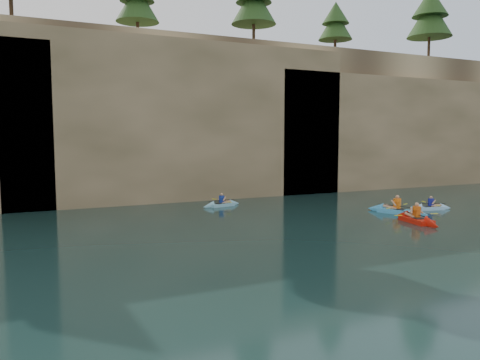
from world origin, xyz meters
name	(u,v)px	position (x,y,z in m)	size (l,w,h in m)	color
ground	(402,312)	(0.00, 0.00, 0.00)	(160.00, 160.00, 0.00)	black
cliff	(137,118)	(0.00, 30.00, 6.00)	(70.00, 16.00, 12.00)	tan
cliff_slab_center	(189,119)	(2.00, 22.60, 5.70)	(24.00, 2.40, 11.40)	tan
cliff_slab_east	(404,131)	(22.00, 22.60, 4.92)	(26.00, 2.40, 9.84)	tan
sea_cave_center	(105,181)	(-4.00, 21.95, 1.60)	(3.50, 1.00, 3.20)	black
sea_cave_east	(291,165)	(10.00, 21.95, 2.25)	(5.00, 1.00, 4.50)	black
kayaker_ltblue_near	(431,208)	(13.87, 11.90, 0.13)	(2.74, 2.03, 1.05)	#98D2FF
kayaker_red_far	(416,220)	(9.80, 9.09, 0.16)	(2.54, 3.66, 1.32)	red
kayaker_ltblue_mid	(222,204)	(2.74, 18.60, 0.13)	(2.89, 2.11, 1.07)	#7CBAD0
kayaker_blue_east	(397,211)	(10.98, 11.71, 0.16)	(2.47, 3.81, 1.34)	#46B0F0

